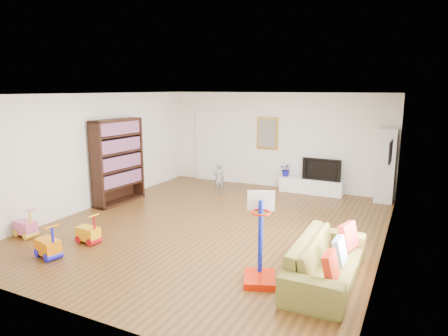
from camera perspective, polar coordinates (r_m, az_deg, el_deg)
The scene contains 25 objects.
floor at distance 8.42m, azimuth -1.22°, elevation -8.18°, with size 6.50×7.50×0.00m, color brown.
ceiling at distance 7.94m, azimuth -1.30°, elevation 10.52°, with size 6.50×7.50×0.00m, color white.
wall_back at distance 11.49m, azimuth 7.46°, elevation 3.92°, with size 6.50×0.00×2.70m, color white.
wall_front at distance 5.15m, azimuth -21.10°, elevation -5.94°, with size 6.50×0.00×2.70m, color silver.
wall_left at distance 9.98m, azimuth -18.04°, elevation 2.35°, with size 0.00×7.50×2.70m, color white.
wall_right at distance 7.20m, azimuth 22.34°, elevation -1.25°, with size 0.00×7.50×2.70m, color silver.
navy_accent at distance 8.50m, azimuth 23.21°, elevation 3.92°, with size 0.01×3.20×1.70m, color black.
olive_wainscot at distance 8.76m, azimuth 22.53°, elevation -4.87°, with size 0.01×3.20×1.00m, color brown.
doorway at distance 12.24m, azimuth -1.09°, elevation 3.04°, with size 1.45×0.06×2.10m, color white.
painting_back at distance 11.51m, azimuth 6.24°, elevation 4.96°, with size 0.62×0.06×0.92m, color gold.
artwork_right at distance 8.74m, azimuth 22.72°, elevation 2.14°, with size 0.04×0.56×0.46m, color #7F3F8C.
media_console at distance 11.13m, azimuth 12.36°, elevation -2.52°, with size 1.70×0.42×0.40m, color white.
tall_cabinet at distance 10.66m, azimuth 22.14°, elevation 0.28°, with size 0.43×0.43×1.85m, color silver.
bookshelf at distance 10.15m, azimuth -14.91°, elevation 0.89°, with size 0.37×1.43×2.08m, color black.
sofa at distance 6.23m, azimuth 14.47°, elevation -12.62°, with size 2.18×0.85×0.64m, color olive.
basketball_hoop at distance 5.87m, azimuth 5.22°, elevation -10.07°, with size 0.46×0.56×1.35m, color red.
ride_on_yellow at distance 7.84m, azimuth -18.87°, elevation -8.15°, with size 0.42×0.26×0.56m, color #F7AF0F.
ride_on_orange at distance 7.42m, azimuth -23.91°, elevation -9.47°, with size 0.45×0.28×0.60m, color orange.
ride_on_pink at distance 8.61m, azimuth -26.52°, elevation -6.97°, with size 0.43×0.27×0.57m, color #E85D9A.
child at distance 10.75m, azimuth -0.75°, elevation -1.51°, with size 0.31×0.20×0.85m, color gray.
tv at distance 10.99m, azimuth 13.88°, elevation -0.13°, with size 1.03×0.14×0.59m, color black.
vase_plant at distance 11.25m, azimuth 8.90°, elevation -0.20°, with size 0.35×0.30×0.39m, color navy.
pillow_left at distance 5.58m, azimuth 15.01°, elevation -13.51°, with size 0.10×0.39×0.39m, color red.
pillow_center at distance 6.15m, azimuth 16.21°, elevation -11.22°, with size 0.10×0.36×0.36m, color white.
pillow_right at distance 6.74m, azimuth 17.36°, elevation -9.24°, with size 0.11×0.41×0.41m, color red.
Camera 1 is at (3.68, -7.03, 2.81)m, focal length 32.00 mm.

